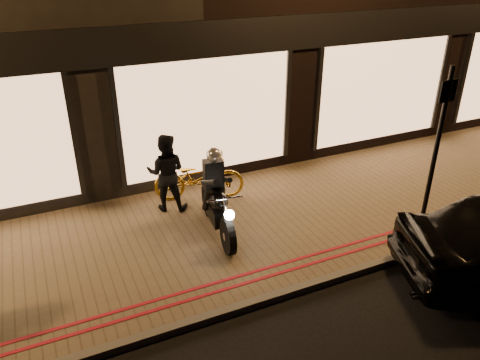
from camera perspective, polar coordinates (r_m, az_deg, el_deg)
name	(u,v)px	position (r m, az deg, el deg)	size (l,w,h in m)	color
ground	(304,293)	(7.40, 7.84, -13.50)	(90.00, 90.00, 0.00)	black
sidewalk	(248,226)	(8.77, 0.97, -5.65)	(50.00, 4.00, 0.12)	brown
kerb_stone	(303,288)	(7.39, 7.66, -12.93)	(50.00, 0.14, 0.12)	#59544C
red_kerb_lines	(287,267)	(7.68, 5.71, -10.46)	(50.00, 0.26, 0.01)	maroon
motorcycle	(217,201)	(8.21, -2.85, -2.62)	(0.63, 1.94, 1.59)	black
sign_post	(437,146)	(8.37, 22.87, 3.85)	(0.35, 0.09, 3.00)	black
bicycle_gold	(199,177)	(9.41, -5.03, 0.32)	(0.63, 1.80, 0.94)	#BE8E21
person_dark	(166,173)	(8.99, -8.99, 0.89)	(0.75, 0.58, 1.54)	black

